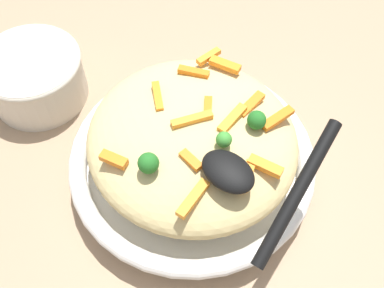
{
  "coord_description": "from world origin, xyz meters",
  "views": [
    {
      "loc": [
        0.19,
        -0.21,
        0.49
      ],
      "look_at": [
        0.0,
        0.0,
        0.06
      ],
      "focal_mm": 43.35,
      "sensor_mm": 36.0,
      "label": 1
    }
  ],
  "objects": [
    {
      "name": "carrot_piece_11",
      "position": [
        -0.05,
        -0.0,
        0.11
      ],
      "size": [
        0.04,
        0.03,
        0.01
      ],
      "primitive_type": "cube",
      "rotation": [
        0.0,
        0.0,
        2.48
      ],
      "color": "orange",
      "rests_on": "pasta_mound"
    },
    {
      "name": "carrot_piece_0",
      "position": [
        0.03,
        -0.04,
        0.11
      ],
      "size": [
        0.03,
        0.01,
        0.01
      ],
      "primitive_type": "cube",
      "rotation": [
        0.0,
        0.0,
        3.05
      ],
      "color": "orange",
      "rests_on": "pasta_mound"
    },
    {
      "name": "carrot_piece_4",
      "position": [
        0.0,
        -0.0,
        0.11
      ],
      "size": [
        0.03,
        0.04,
        0.01
      ],
      "primitive_type": "cube",
      "rotation": [
        0.0,
        0.0,
        1.06
      ],
      "color": "orange",
      "rests_on": "pasta_mound"
    },
    {
      "name": "carrot_piece_9",
      "position": [
        -0.05,
        0.08,
        0.1
      ],
      "size": [
        0.01,
        0.03,
        0.01
      ],
      "primitive_type": "cube",
      "rotation": [
        0.0,
        0.0,
        1.44
      ],
      "color": "orange",
      "rests_on": "pasta_mound"
    },
    {
      "name": "carrot_piece_13",
      "position": [
        0.08,
        -0.01,
        0.1
      ],
      "size": [
        0.02,
        0.03,
        0.01
      ],
      "primitive_type": "cube",
      "rotation": [
        0.0,
        0.0,
        2.0
      ],
      "color": "orange",
      "rests_on": "pasta_mound"
    },
    {
      "name": "broccoli_floret_0",
      "position": [
        0.04,
        0.0,
        0.11
      ],
      "size": [
        0.02,
        0.02,
        0.02
      ],
      "color": "#377928",
      "rests_on": "pasta_mound"
    },
    {
      "name": "companion_bowl",
      "position": [
        -0.24,
        -0.05,
        0.04
      ],
      "size": [
        0.13,
        0.13,
        0.07
      ],
      "color": "beige",
      "rests_on": "ground_plane"
    },
    {
      "name": "carrot_piece_10",
      "position": [
        -0.03,
        -0.08,
        0.1
      ],
      "size": [
        0.03,
        0.02,
        0.01
      ],
      "primitive_type": "cube",
      "rotation": [
        0.0,
        0.0,
        3.43
      ],
      "color": "orange",
      "rests_on": "pasta_mound"
    },
    {
      "name": "pasta_mound",
      "position": [
        0.0,
        0.0,
        0.07
      ],
      "size": [
        0.23,
        0.23,
        0.07
      ],
      "primitive_type": "ellipsoid",
      "color": "#D1BA7A",
      "rests_on": "serving_bowl"
    },
    {
      "name": "carrot_piece_2",
      "position": [
        -0.05,
        0.05,
        0.1
      ],
      "size": [
        0.04,
        0.02,
        0.01
      ],
      "primitive_type": "cube",
      "rotation": [
        0.0,
        0.0,
        3.61
      ],
      "color": "orange",
      "rests_on": "pasta_mound"
    },
    {
      "name": "carrot_piece_5",
      "position": [
        0.0,
        0.02,
        0.11
      ],
      "size": [
        0.02,
        0.03,
        0.01
      ],
      "primitive_type": "cube",
      "rotation": [
        0.0,
        0.0,
        5.39
      ],
      "color": "orange",
      "rests_on": "pasta_mound"
    },
    {
      "name": "carrot_piece_7",
      "position": [
        0.09,
        0.01,
        0.1
      ],
      "size": [
        0.04,
        0.02,
        0.01
      ],
      "primitive_type": "cube",
      "rotation": [
        0.0,
        0.0,
        0.23
      ],
      "color": "orange",
      "rests_on": "pasta_mound"
    },
    {
      "name": "carrot_piece_12",
      "position": [
        0.06,
        -0.06,
        0.1
      ],
      "size": [
        0.02,
        0.04,
        0.01
      ],
      "primitive_type": "cube",
      "rotation": [
        0.0,
        0.0,
        1.71
      ],
      "color": "orange",
      "rests_on": "pasta_mound"
    },
    {
      "name": "carrot_piece_1",
      "position": [
        -0.03,
        0.09,
        0.1
      ],
      "size": [
        0.04,
        0.02,
        0.01
      ],
      "primitive_type": "cube",
      "rotation": [
        0.0,
        0.0,
        0.27
      ],
      "color": "orange",
      "rests_on": "pasta_mound"
    },
    {
      "name": "broccoli_floret_2",
      "position": [
        0.05,
        0.04,
        0.11
      ],
      "size": [
        0.02,
        0.02,
        0.02
      ],
      "color": "#205B1C",
      "rests_on": "pasta_mound"
    },
    {
      "name": "carrot_piece_6",
      "position": [
        0.03,
        0.06,
        0.1
      ],
      "size": [
        0.01,
        0.04,
        0.01
      ],
      "primitive_type": "cube",
      "rotation": [
        0.0,
        0.0,
        4.74
      ],
      "color": "orange",
      "rests_on": "pasta_mound"
    },
    {
      "name": "serving_spoon",
      "position": [
        0.09,
        -0.02,
        0.12
      ],
      "size": [
        0.11,
        0.14,
        0.07
      ],
      "color": "black",
      "rests_on": "pasta_mound"
    },
    {
      "name": "carrot_piece_8",
      "position": [
        0.06,
        0.07,
        0.1
      ],
      "size": [
        0.02,
        0.04,
        0.01
      ],
      "primitive_type": "cube",
      "rotation": [
        0.0,
        0.0,
        1.39
      ],
      "color": "orange",
      "rests_on": "pasta_mound"
    },
    {
      "name": "carrot_piece_3",
      "position": [
        0.03,
        0.03,
        0.11
      ],
      "size": [
        0.01,
        0.04,
        0.01
      ],
      "primitive_type": "cube",
      "rotation": [
        0.0,
        0.0,
        1.65
      ],
      "color": "orange",
      "rests_on": "pasta_mound"
    },
    {
      "name": "broccoli_floret_1",
      "position": [
        0.01,
        -0.07,
        0.11
      ],
      "size": [
        0.02,
        0.02,
        0.02
      ],
      "color": "#205B1C",
      "rests_on": "pasta_mound"
    },
    {
      "name": "ground_plane",
      "position": [
        0.0,
        0.0,
        0.0
      ],
      "size": [
        2.4,
        2.4,
        0.0
      ],
      "primitive_type": "plane",
      "color": "#9E7F60"
    },
    {
      "name": "serving_bowl",
      "position": [
        0.0,
        0.0,
        0.02
      ],
      "size": [
        0.28,
        0.28,
        0.05
      ],
      "color": "white",
      "rests_on": "ground_plane"
    }
  ]
}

